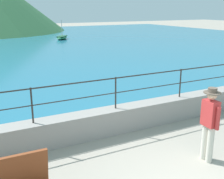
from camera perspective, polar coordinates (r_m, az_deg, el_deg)
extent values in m
cube|color=gray|center=(8.27, 0.70, -5.98)|extent=(20.00, 0.56, 0.70)
cylinder|color=#282623|center=(7.25, -15.50, -3.06)|extent=(0.04, 0.04, 0.90)
cylinder|color=#282623|center=(8.01, 0.72, -0.66)|extent=(0.04, 0.04, 0.90)
cylinder|color=#282623|center=(9.29, 13.30, 1.24)|extent=(0.04, 0.04, 0.90)
cylinder|color=#282623|center=(7.90, 0.73, 2.26)|extent=(18.40, 0.04, 0.04)
cylinder|color=#282623|center=(8.01, 0.72, -0.66)|extent=(18.40, 0.03, 0.03)
cube|color=#236B89|center=(29.80, -20.76, 8.34)|extent=(64.00, 44.32, 0.06)
cylinder|color=beige|center=(7.04, 18.77, -10.27)|extent=(0.15, 0.15, 0.86)
cylinder|color=beige|center=(7.15, 17.78, -9.74)|extent=(0.15, 0.15, 0.86)
cube|color=#B22D2D|center=(6.82, 18.80, -4.46)|extent=(0.24, 0.37, 0.60)
cylinder|color=#B22D2D|center=(6.67, 20.17, -5.41)|extent=(0.09, 0.09, 0.52)
cylinder|color=#B22D2D|center=(6.99, 17.44, -4.17)|extent=(0.09, 0.09, 0.52)
sphere|color=beige|center=(6.69, 19.13, -1.00)|extent=(0.22, 0.22, 0.22)
cylinder|color=#4C4238|center=(6.67, 19.16, -0.59)|extent=(0.38, 0.38, 0.02)
cylinder|color=#4C4238|center=(6.66, 19.21, -0.10)|extent=(0.20, 0.20, 0.10)
ellipsoid|color=#338C59|center=(32.45, -9.84, 10.04)|extent=(2.05, 2.40, 0.36)
cube|color=#1C4D31|center=(32.44, -9.85, 10.30)|extent=(1.68, 1.95, 0.06)
cylinder|color=#B2A899|center=(32.46, -9.88, 11.86)|extent=(0.06, 0.06, 1.70)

